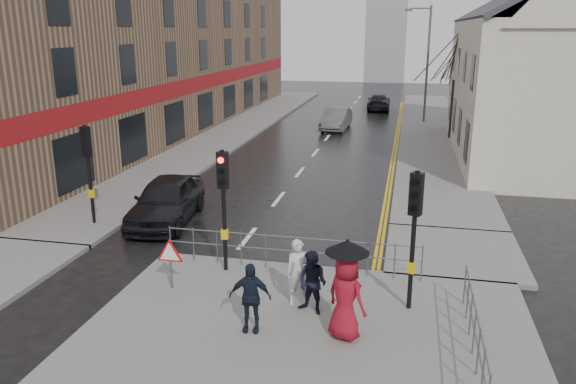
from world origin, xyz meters
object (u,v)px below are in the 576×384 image
at_px(car_parked, 166,200).
at_px(car_mid, 336,119).
at_px(pedestrian_b, 312,283).
at_px(pedestrian_with_umbrella, 346,287).
at_px(pedestrian_a, 298,272).
at_px(pedestrian_d, 250,297).

height_order(car_parked, car_mid, car_parked).
xyz_separation_m(pedestrian_b, pedestrian_with_umbrella, (0.88, -0.94, 0.42)).
height_order(pedestrian_b, car_mid, pedestrian_b).
relative_size(pedestrian_a, pedestrian_b, 1.08).
relative_size(pedestrian_d, car_parked, 0.34).
xyz_separation_m(pedestrian_d, car_parked, (-4.99, 6.80, -0.14)).
bearing_deg(car_parked, pedestrian_b, -49.15).
xyz_separation_m(pedestrian_b, pedestrian_d, (-1.20, -1.09, 0.04)).
bearing_deg(car_parked, pedestrian_a, -49.21).
bearing_deg(car_mid, pedestrian_a, -81.57).
bearing_deg(pedestrian_b, pedestrian_d, -116.63).
distance_m(pedestrian_b, car_parked, 8.42).
bearing_deg(car_mid, pedestrian_b, -80.74).
relative_size(pedestrian_b, pedestrian_with_umbrella, 0.68).
xyz_separation_m(pedestrian_a, pedestrian_with_umbrella, (1.29, -1.31, 0.36)).
distance_m(pedestrian_with_umbrella, car_mid, 27.07).
bearing_deg(pedestrian_b, pedestrian_with_umbrella, -26.03).
height_order(pedestrian_d, car_parked, pedestrian_d).
bearing_deg(pedestrian_with_umbrella, pedestrian_b, 133.02).
distance_m(pedestrian_b, car_mid, 26.02).
bearing_deg(car_parked, pedestrian_with_umbrella, -49.72).
bearing_deg(car_parked, pedestrian_d, -60.18).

